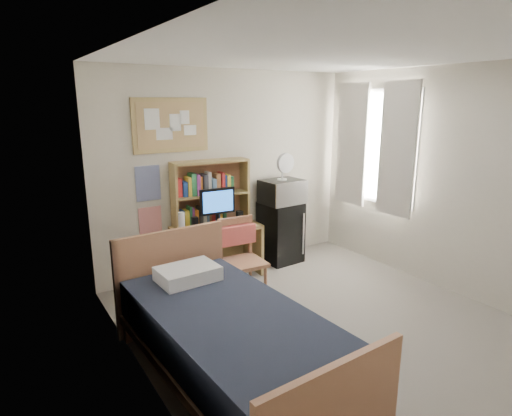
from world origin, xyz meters
TOP-DOWN VIEW (x-y plane):
  - floor at (0.00, 0.00)m, footprint 3.60×4.20m
  - ceiling at (0.00, 0.00)m, footprint 3.60×4.20m
  - wall_back at (0.00, 2.10)m, footprint 3.60×0.04m
  - wall_left at (-1.80, 0.00)m, footprint 0.04×4.20m
  - wall_right at (1.80, 0.00)m, footprint 0.04×4.20m
  - window_unit at (1.75, 1.20)m, footprint 0.10×1.40m
  - curtain_left at (1.72, 0.80)m, footprint 0.04×0.55m
  - curtain_right at (1.72, 1.60)m, footprint 0.04×0.55m
  - bulletin_board at (-0.78, 2.08)m, footprint 0.94×0.03m
  - poster_wave at (-1.10, 2.09)m, footprint 0.30×0.01m
  - poster_japan at (-1.10, 2.09)m, footprint 0.28×0.01m
  - desk at (-0.36, 1.80)m, footprint 1.12×0.61m
  - desk_chair at (-0.44, 0.99)m, footprint 0.51×0.51m
  - mini_fridge at (0.66, 1.83)m, footprint 0.52×0.52m
  - bed at (-1.23, -0.15)m, footprint 1.20×2.25m
  - hutch at (-0.35, 1.95)m, footprint 1.01×0.32m
  - monitor at (-0.36, 1.74)m, footprint 0.45×0.07m
  - keyboard at (-0.37, 1.60)m, footprint 0.40×0.15m
  - speaker_left at (-0.66, 1.76)m, footprint 0.07×0.07m
  - speaker_right at (-0.06, 1.72)m, footprint 0.08×0.08m
  - water_bottle at (-0.84, 1.73)m, footprint 0.08×0.08m
  - hoodie at (-0.42, 1.19)m, footprint 0.47×0.17m
  - microwave at (0.66, 1.81)m, footprint 0.57×0.45m
  - desk_fan at (0.66, 1.81)m, footprint 0.27×0.27m
  - pillow at (-1.27, 0.60)m, footprint 0.55×0.40m

SIDE VIEW (x-z plane):
  - floor at x=0.00m, z-range -0.02..0.00m
  - bed at x=-1.23m, z-range 0.00..0.60m
  - desk at x=-0.36m, z-range 0.00..0.68m
  - mini_fridge at x=0.66m, z-range 0.00..0.84m
  - desk_chair at x=-0.44m, z-range 0.00..0.96m
  - pillow at x=-1.27m, z-range 0.60..0.73m
  - keyboard at x=-0.37m, z-range 0.68..0.70m
  - hoodie at x=-0.42m, z-range 0.63..0.85m
  - speaker_left at x=-0.66m, z-range 0.68..0.85m
  - speaker_right at x=-0.06m, z-range 0.68..0.85m
  - poster_japan at x=-1.10m, z-range 0.60..0.96m
  - water_bottle at x=-0.84m, z-range 0.68..0.94m
  - monitor at x=-0.36m, z-range 0.68..1.16m
  - microwave at x=0.66m, z-range 0.84..1.16m
  - hutch at x=-0.35m, z-range 0.68..1.49m
  - poster_wave at x=-1.10m, z-range 1.04..1.46m
  - wall_back at x=0.00m, z-range 0.00..2.60m
  - wall_left at x=-1.80m, z-range 0.00..2.60m
  - wall_right at x=1.80m, z-range 0.00..2.60m
  - desk_fan at x=0.66m, z-range 1.16..1.49m
  - window_unit at x=1.75m, z-range 0.75..2.45m
  - curtain_left at x=1.72m, z-range 0.75..2.45m
  - curtain_right at x=1.72m, z-range 0.75..2.45m
  - bulletin_board at x=-0.78m, z-range 1.60..2.24m
  - ceiling at x=0.00m, z-range 2.59..2.61m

